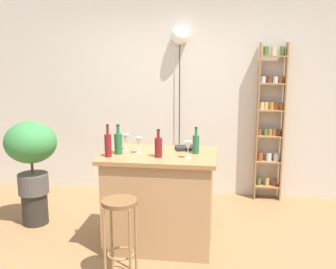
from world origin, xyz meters
TOP-DOWN VIEW (x-y plane):
  - ground at (0.00, 0.00)m, footprint 12.00×12.00m
  - back_wall at (0.00, 1.95)m, footprint 6.40×0.10m
  - kitchen_counter at (0.00, 0.30)m, footprint 1.13×0.75m
  - bar_stool at (-0.23, -0.38)m, footprint 0.31×0.31m
  - spice_shelf at (1.22, 1.80)m, footprint 0.35×0.15m
  - plant_stool at (-1.50, 0.61)m, footprint 0.29×0.29m
  - potted_plant at (-1.50, 0.61)m, footprint 0.58×0.52m
  - bottle_spirits_clear at (0.35, 0.36)m, footprint 0.07×0.07m
  - bottle_wine_red at (-0.47, 0.12)m, footprint 0.07×0.07m
  - bottle_sauce_amber at (-0.40, 0.24)m, footprint 0.08×0.08m
  - bottle_soda_blue at (0.01, 0.16)m, footprint 0.07×0.07m
  - wine_glass_left at (-0.36, 0.39)m, footprint 0.07×0.07m
  - wine_glass_center at (0.29, 0.16)m, footprint 0.07×0.07m
  - wine_glass_right at (-0.20, 0.27)m, footprint 0.07×0.07m
  - cookbook at (0.24, 0.50)m, footprint 0.24×0.20m
  - pendant_globe_light at (0.03, 1.84)m, footprint 0.23×0.23m

SIDE VIEW (x-z plane):
  - ground at x=0.00m, z-range 0.00..0.00m
  - plant_stool at x=-1.50m, z-range 0.00..0.36m
  - kitchen_counter at x=0.00m, z-range 0.00..0.96m
  - bar_stool at x=-0.23m, z-range 0.16..0.88m
  - potted_plant at x=-1.50m, z-range 0.47..1.29m
  - cookbook at x=0.24m, z-range 0.96..0.99m
  - bottle_spirits_clear at x=0.35m, z-range 0.93..1.19m
  - bottle_soda_blue at x=0.01m, z-range 0.92..1.20m
  - bottle_sauce_amber at x=-0.40m, z-range 0.92..1.21m
  - spice_shelf at x=1.22m, z-range 0.04..2.10m
  - wine_glass_left at x=-0.36m, z-range 0.99..1.16m
  - wine_glass_center at x=0.29m, z-range 0.99..1.16m
  - wine_glass_right at x=-0.20m, z-range 0.99..1.16m
  - bottle_wine_red at x=-0.47m, z-range 0.92..1.23m
  - back_wall at x=0.00m, z-range 0.00..2.80m
  - pendant_globe_light at x=0.03m, z-range 0.98..3.23m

